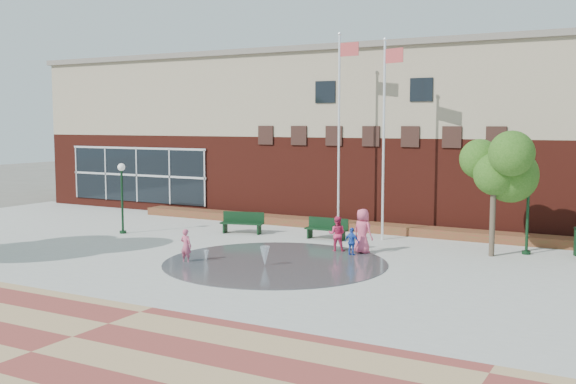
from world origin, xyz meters
The scene contains 19 objects.
ground centered at (0.00, 0.00, 0.00)m, with size 120.00×120.00×0.00m, color #666056.
plaza_concrete centered at (0.00, 4.00, 0.00)m, with size 46.00×18.00×0.01m, color #A8A8A0.
paver_band centered at (0.00, -7.00, 0.00)m, with size 46.00×6.00×0.01m, color brown.
splash_pad centered at (0.00, 3.00, 0.00)m, with size 8.40×8.40×0.01m, color #383A3D.
library_building centered at (0.00, 17.48, 4.64)m, with size 44.40×10.40×9.20m.
flower_bed centered at (0.00, 11.60, 0.00)m, with size 26.00×1.20×0.40m, color maroon.
flagpole_left centered at (-0.79, 10.51, 5.26)m, with size 1.10×0.23×9.44m.
flagpole_right centered at (1.76, 9.66, 5.00)m, with size 1.05×0.45×8.95m.
lamp_left centered at (-9.71, 5.38, 2.08)m, with size 0.35×0.35×3.35m.
lamp_right centered at (7.96, 9.29, 2.25)m, with size 0.38×0.38×3.63m.
bench_left centered at (-4.73, 8.10, 0.33)m, with size 2.12×1.04×1.03m.
bench_mid centered at (-0.53, 8.54, 0.32)m, with size 1.95×0.57×0.98m.
tree_mid centered at (6.83, 8.21, 3.80)m, with size 3.09×3.09×5.22m.
water_jet_a centered at (-0.03, 2.29, 0.00)m, with size 0.37×0.37×0.72m, color white.
water_jet_b centered at (-2.40, 1.96, 0.00)m, with size 0.18×0.18×0.41m, color white.
child_splash centered at (-3.00, 1.49, 0.64)m, with size 0.47×0.31×1.29m, color #BF4F6C.
adult_red centered at (1.06, 6.22, 0.73)m, with size 0.71×0.55×1.46m, color #D52E5C.
adult_pink centered at (2.13, 6.34, 0.91)m, with size 0.89×0.58×1.82m, color #DC5170.
child_blue centered at (1.96, 5.68, 0.56)m, with size 0.66×0.28×1.13m, color blue.
Camera 1 is at (12.37, -18.52, 5.25)m, focal length 42.00 mm.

